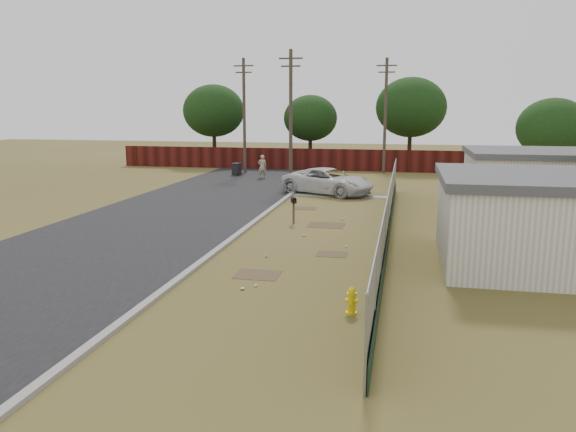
% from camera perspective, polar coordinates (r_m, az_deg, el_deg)
% --- Properties ---
extents(ground, '(120.00, 120.00, 0.00)m').
position_cam_1_polar(ground, '(22.56, 2.11, -2.46)').
color(ground, brown).
rests_on(ground, ground).
extents(street, '(15.10, 60.00, 0.12)m').
position_cam_1_polar(street, '(31.89, -7.46, 1.48)').
color(street, black).
rests_on(street, ground).
extents(chainlink_fence, '(0.10, 27.06, 2.02)m').
position_cam_1_polar(chainlink_fence, '(23.09, 10.21, -0.29)').
color(chainlink_fence, gray).
rests_on(chainlink_fence, ground).
extents(privacy_fence, '(30.00, 0.12, 1.80)m').
position_cam_1_polar(privacy_fence, '(47.81, 0.08, 5.82)').
color(privacy_fence, '#4B1410').
rests_on(privacy_fence, ground).
extents(utility_poles, '(12.60, 8.24, 9.00)m').
position_cam_1_polar(utility_poles, '(42.92, 1.99, 10.29)').
color(utility_poles, '#483B30').
rests_on(utility_poles, ground).
extents(houses, '(9.30, 17.24, 3.10)m').
position_cam_1_polar(houses, '(25.75, 25.22, 1.71)').
color(houses, silver).
rests_on(houses, ground).
extents(horizon_trees, '(33.32, 31.94, 7.78)m').
position_cam_1_polar(horizon_trees, '(45.27, 8.34, 10.14)').
color(horizon_trees, black).
rests_on(horizon_trees, ground).
extents(fire_hydrant, '(0.35, 0.36, 0.75)m').
position_cam_1_polar(fire_hydrant, '(14.71, 6.47, -8.56)').
color(fire_hydrant, yellow).
rests_on(fire_hydrant, ground).
extents(mailbox, '(0.36, 0.52, 1.22)m').
position_cam_1_polar(mailbox, '(25.66, 0.57, 1.40)').
color(mailbox, brown).
rests_on(mailbox, ground).
extents(pickup_truck, '(6.25, 4.73, 1.58)m').
position_cam_1_polar(pickup_truck, '(34.43, 4.12, 3.55)').
color(pickup_truck, silver).
rests_on(pickup_truck, ground).
extents(pedestrian, '(0.73, 0.59, 1.73)m').
position_cam_1_polar(pedestrian, '(42.10, -2.63, 5.05)').
color(pedestrian, tan).
rests_on(pedestrian, ground).
extents(trash_bin, '(0.76, 0.82, 0.95)m').
position_cam_1_polar(trash_bin, '(43.99, -5.25, 4.78)').
color(trash_bin, black).
rests_on(trash_bin, ground).
extents(scattered_litter, '(2.72, 11.00, 0.07)m').
position_cam_1_polar(scattered_litter, '(20.70, 1.09, -3.58)').
color(scattered_litter, silver).
rests_on(scattered_litter, ground).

